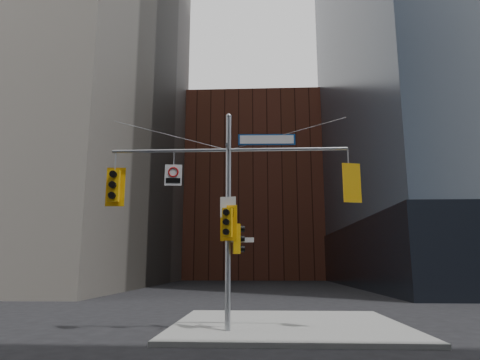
# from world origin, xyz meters

# --- Properties ---
(ground) EXTENTS (160.00, 160.00, 0.00)m
(ground) POSITION_xyz_m (0.00, 0.00, 0.00)
(ground) COLOR black
(ground) RESTS_ON ground
(sidewalk_corner) EXTENTS (8.00, 8.00, 0.15)m
(sidewalk_corner) POSITION_xyz_m (2.00, 4.00, 0.07)
(sidewalk_corner) COLOR gray
(sidewalk_corner) RESTS_ON ground
(brick_midrise) EXTENTS (26.00, 20.00, 28.00)m
(brick_midrise) POSITION_xyz_m (0.00, 58.00, 14.00)
(brick_midrise) COLOR brown
(brick_midrise) RESTS_ON ground
(signal_assembly) EXTENTS (8.00, 0.80, 7.30)m
(signal_assembly) POSITION_xyz_m (0.00, 1.99, 4.42)
(signal_assembly) COLOR #94979D
(signal_assembly) RESTS_ON ground
(traffic_light_west_arm) EXTENTS (0.64, 0.53, 1.34)m
(traffic_light_west_arm) POSITION_xyz_m (-3.88, 2.01, 4.80)
(traffic_light_west_arm) COLOR #EEA80C
(traffic_light_west_arm) RESTS_ON ground
(traffic_light_east_arm) EXTENTS (0.61, 0.57, 1.30)m
(traffic_light_east_arm) POSITION_xyz_m (4.00, 1.99, 4.80)
(traffic_light_east_arm) COLOR #EEA80C
(traffic_light_east_arm) RESTS_ON ground
(traffic_light_pole_side) EXTENTS (0.41, 0.35, 0.97)m
(traffic_light_pole_side) POSITION_xyz_m (0.32, 2.01, 3.01)
(traffic_light_pole_side) COLOR #EEA80C
(traffic_light_pole_side) RESTS_ON ground
(traffic_light_pole_front) EXTENTS (0.55, 0.48, 1.16)m
(traffic_light_pole_front) POSITION_xyz_m (0.00, 1.73, 3.52)
(traffic_light_pole_front) COLOR #EEA80C
(traffic_light_pole_front) RESTS_ON ground
(street_sign_blade) EXTENTS (1.94, 0.11, 0.38)m
(street_sign_blade) POSITION_xyz_m (1.30, 2.00, 6.35)
(street_sign_blade) COLOR navy
(street_sign_blade) RESTS_ON ground
(regulatory_sign_arm) EXTENTS (0.58, 0.10, 0.72)m
(regulatory_sign_arm) POSITION_xyz_m (-1.86, 1.97, 5.17)
(regulatory_sign_arm) COLOR silver
(regulatory_sign_arm) RESTS_ON ground
(regulatory_sign_pole) EXTENTS (0.52, 0.10, 0.68)m
(regulatory_sign_pole) POSITION_xyz_m (0.00, 1.88, 4.02)
(regulatory_sign_pole) COLOR silver
(regulatory_sign_pole) RESTS_ON ground
(street_blade_ew) EXTENTS (0.79, 0.05, 0.16)m
(street_blade_ew) POSITION_xyz_m (0.45, 2.00, 2.97)
(street_blade_ew) COLOR silver
(street_blade_ew) RESTS_ON ground
(street_blade_ns) EXTENTS (0.04, 0.76, 0.15)m
(street_blade_ns) POSITION_xyz_m (0.00, 2.45, 2.75)
(street_blade_ns) COLOR #145926
(street_blade_ns) RESTS_ON ground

